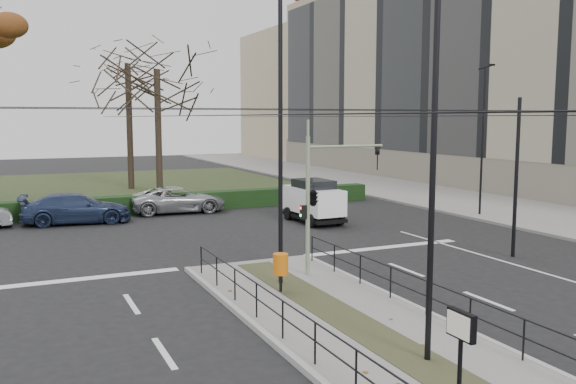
% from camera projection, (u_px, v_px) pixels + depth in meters
% --- Properties ---
extents(ground, '(140.00, 140.00, 0.00)m').
position_uv_depth(ground, '(311.00, 303.00, 17.40)').
color(ground, black).
rests_on(ground, ground).
extents(median_island, '(4.40, 15.00, 0.14)m').
position_uv_depth(median_island, '(356.00, 327.00, 15.13)').
color(median_island, slate).
rests_on(median_island, ground).
extents(sidewalk_east, '(8.00, 90.00, 0.14)m').
position_uv_depth(sidewalk_east, '(395.00, 189.00, 44.68)').
color(sidewalk_east, slate).
rests_on(sidewalk_east, ground).
extents(park, '(38.00, 26.00, 0.10)m').
position_uv_depth(park, '(37.00, 191.00, 43.81)').
color(park, '#243118').
rests_on(park, ground).
extents(hedge, '(38.00, 1.00, 1.00)m').
position_uv_depth(hedge, '(47.00, 210.00, 31.66)').
color(hedge, black).
rests_on(hedge, ground).
extents(apartment_block, '(13.09, 52.10, 21.64)m').
position_uv_depth(apartment_block, '(487.00, 54.00, 49.32)').
color(apartment_block, tan).
rests_on(apartment_block, ground).
extents(median_railing, '(4.14, 13.24, 0.92)m').
position_uv_depth(median_railing, '(359.00, 293.00, 14.93)').
color(median_railing, black).
rests_on(median_railing, median_island).
extents(catenary, '(20.00, 34.00, 6.00)m').
position_uv_depth(catenary, '(288.00, 178.00, 18.45)').
color(catenary, black).
rests_on(catenary, ground).
extents(traffic_light, '(3.08, 1.77, 4.53)m').
position_uv_depth(traffic_light, '(315.00, 195.00, 19.74)').
color(traffic_light, gray).
rests_on(traffic_light, median_island).
extents(litter_bin, '(0.45, 0.45, 1.15)m').
position_uv_depth(litter_bin, '(281.00, 265.00, 17.86)').
color(litter_bin, black).
rests_on(litter_bin, median_island).
extents(info_panel, '(0.12, 0.57, 2.19)m').
position_uv_depth(info_panel, '(460.00, 341.00, 9.29)').
color(info_panel, black).
rests_on(info_panel, median_island).
extents(streetlamp_median_near, '(0.73, 0.15, 8.80)m').
position_uv_depth(streetlamp_median_near, '(434.00, 149.00, 12.39)').
color(streetlamp_median_near, black).
rests_on(streetlamp_median_near, median_island).
extents(streetlamp_median_far, '(0.76, 0.16, 9.16)m').
position_uv_depth(streetlamp_median_far, '(281.00, 133.00, 18.38)').
color(streetlamp_median_far, black).
rests_on(streetlamp_median_far, median_island).
extents(streetlamp_sidewalk, '(0.66, 0.13, 7.90)m').
position_uv_depth(streetlamp_sidewalk, '(483.00, 139.00, 32.04)').
color(streetlamp_sidewalk, black).
rests_on(streetlamp_sidewalk, sidewalk_east).
extents(parked_car_third, '(5.47, 2.71, 1.53)m').
position_uv_depth(parked_car_third, '(76.00, 208.00, 30.39)').
color(parked_car_third, '#212E4F').
rests_on(parked_car_third, ground).
extents(parked_car_fourth, '(5.36, 2.73, 1.45)m').
position_uv_depth(parked_car_fourth, '(179.00, 200.00, 33.89)').
color(parked_car_fourth, '#989A9F').
rests_on(parked_car_fourth, ground).
extents(white_van, '(1.92, 3.96, 2.17)m').
position_uv_depth(white_van, '(314.00, 200.00, 30.65)').
color(white_van, white).
rests_on(white_van, ground).
extents(bare_tree_center, '(7.44, 7.44, 11.97)m').
position_uv_depth(bare_tree_center, '(128.00, 73.00, 43.63)').
color(bare_tree_center, black).
rests_on(bare_tree_center, park).
extents(bare_tree_near, '(7.82, 7.82, 11.12)m').
position_uv_depth(bare_tree_near, '(157.00, 79.00, 40.66)').
color(bare_tree_near, black).
rests_on(bare_tree_near, park).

